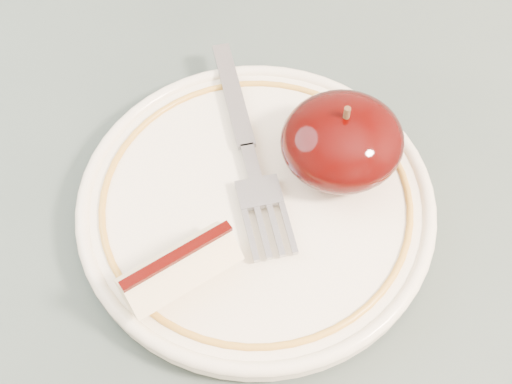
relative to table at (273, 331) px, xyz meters
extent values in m
cylinder|color=brown|center=(0.40, 0.40, -0.31)|extent=(0.05, 0.05, 0.71)
cube|color=#43534C|center=(0.00, 0.00, 0.07)|extent=(0.90, 0.90, 0.04)
cylinder|color=white|center=(0.00, 0.05, 0.09)|extent=(0.12, 0.12, 0.01)
cylinder|color=white|center=(0.00, 0.05, 0.10)|extent=(0.22, 0.22, 0.01)
torus|color=white|center=(0.00, 0.05, 0.10)|extent=(0.22, 0.22, 0.01)
torus|color=gold|center=(0.00, 0.05, 0.11)|extent=(0.20, 0.20, 0.00)
ellipsoid|color=black|center=(0.05, 0.06, 0.13)|extent=(0.08, 0.07, 0.05)
cylinder|color=#472D19|center=(0.05, 0.06, 0.16)|extent=(0.00, 0.00, 0.01)
cube|color=#F5E8B4|center=(-0.06, 0.00, 0.12)|extent=(0.07, 0.05, 0.03)
cube|color=#320301|center=(-0.06, 0.00, 0.14)|extent=(0.07, 0.03, 0.00)
cube|color=#96989E|center=(0.00, 0.13, 0.11)|extent=(0.01, 0.09, 0.00)
cube|color=#96989E|center=(0.00, 0.07, 0.11)|extent=(0.01, 0.03, 0.00)
cube|color=#96989E|center=(0.00, 0.05, 0.11)|extent=(0.03, 0.02, 0.00)
cube|color=#96989E|center=(0.01, 0.02, 0.11)|extent=(0.00, 0.04, 0.00)
cube|color=#96989E|center=(0.00, 0.02, 0.11)|extent=(0.00, 0.04, 0.00)
cube|color=#96989E|center=(0.00, 0.02, 0.11)|extent=(0.00, 0.04, 0.00)
cube|color=#96989E|center=(-0.01, 0.02, 0.11)|extent=(0.00, 0.04, 0.00)
camera|label=1|loc=(-0.05, -0.18, 0.48)|focal=50.00mm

